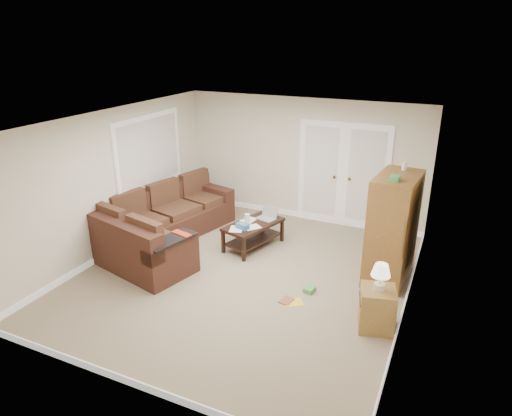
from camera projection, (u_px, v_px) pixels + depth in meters
The scene contains 17 objects.
floor at pixel (244, 275), 7.38m from camera, with size 5.50×5.50×0.00m, color gray.
ceiling at pixel (242, 121), 6.48m from camera, with size 5.00×5.50×0.02m, color silver.
wall_left at pixel (114, 182), 7.90m from camera, with size 0.02×5.50×2.50m, color silver.
wall_right at pixel (415, 231), 5.96m from camera, with size 0.02×5.50×2.50m, color silver.
wall_back at pixel (303, 160), 9.26m from camera, with size 5.00×0.02×2.50m, color silver.
wall_front at pixel (123, 290), 4.60m from camera, with size 5.00×0.02×2.50m, color silver.
baseboards at pixel (244, 273), 7.36m from camera, with size 5.00×5.50×0.10m, color white, non-canonical shape.
french_doors at pixel (343, 176), 8.98m from camera, with size 1.80×0.05×2.13m.
window_left at pixel (149, 152), 8.62m from camera, with size 0.05×1.92×1.42m.
sectional_sofa at pixel (159, 228), 8.27m from camera, with size 2.13×3.32×0.91m.
coffee_table at pixel (254, 234), 8.28m from camera, with size 0.87×1.26×0.78m.
tv_armoire at pixel (393, 228), 7.01m from camera, with size 0.67×1.11×1.84m.
side_cabinet at pixel (377, 305), 5.97m from camera, with size 0.54×0.54×0.95m.
space_heater at pixel (392, 232), 8.58m from camera, with size 0.12×0.10×0.31m, color white.
floor_magazine at pixel (293, 302), 6.64m from camera, with size 0.28×0.22×0.01m, color yellow.
floor_greenbox at pixel (310, 289), 6.91m from camera, with size 0.13×0.18×0.07m, color #469B4B.
floor_book at pixel (282, 299), 6.72m from camera, with size 0.16×0.22×0.02m, color brown.
Camera 1 is at (2.88, -5.82, 3.69)m, focal length 32.00 mm.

